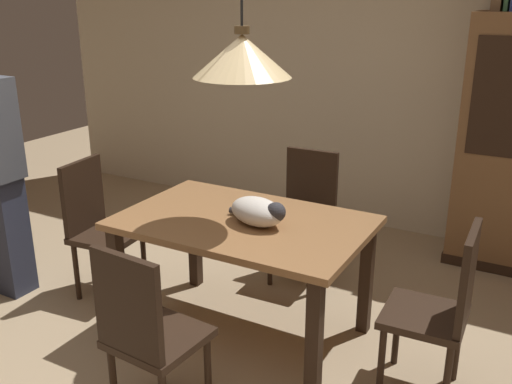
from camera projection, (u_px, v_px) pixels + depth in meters
ground at (189, 378)px, 3.11m from camera, size 10.00×10.00×0.00m
back_wall at (365, 58)px, 4.83m from camera, size 6.40×0.10×2.90m
dining_table at (243, 236)px, 3.31m from camera, size 1.40×0.90×0.75m
chair_far_back at (305, 210)px, 4.08m from camera, size 0.41×0.41×0.93m
chair_left_side at (98, 223)px, 3.86m from camera, size 0.44×0.44×0.93m
chair_right_side at (442, 305)px, 2.84m from camera, size 0.42×0.42×0.93m
chair_near_front at (146, 330)px, 2.63m from camera, size 0.43×0.43×0.93m
cat_sleeping at (259, 211)px, 3.18m from camera, size 0.40×0.31×0.16m
pendant_lamp at (242, 55)px, 2.98m from camera, size 0.52×0.52×1.30m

